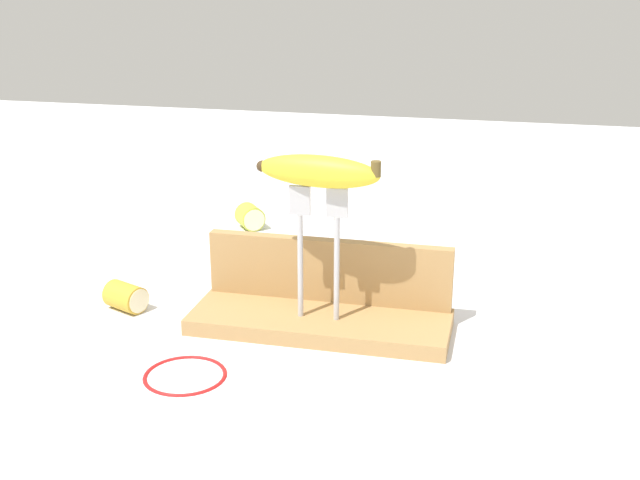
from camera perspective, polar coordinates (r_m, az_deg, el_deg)
ground_plane at (r=1.04m, az=0.00°, el=-6.26°), size 3.00×3.00×0.00m
wooden_board at (r=1.04m, az=0.00°, el=-5.75°), size 0.33×0.12×0.02m
board_backstop at (r=1.07m, az=0.62°, el=-2.11°), size 0.32×0.02×0.08m
fork_stand_center at (r=0.99m, az=-0.11°, el=-0.04°), size 0.07×0.01×0.17m
banana_raised_center at (r=0.97m, az=-0.12°, el=4.83°), size 0.16×0.05×0.04m
banana_chunk_near at (r=1.12m, az=-13.37°, el=-3.87°), size 0.06×0.05×0.04m
banana_chunk_far at (r=1.43m, az=-4.90°, el=1.61°), size 0.06×0.06×0.04m
wire_coil at (r=0.95m, az=-9.41°, el=-9.23°), size 0.10×0.10×0.00m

